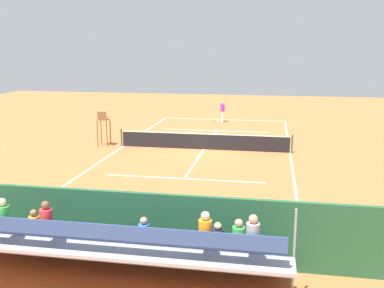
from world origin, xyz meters
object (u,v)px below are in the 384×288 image
at_px(courtside_bench, 220,235).
at_px(tennis_racket, 217,121).
at_px(tennis_player, 222,109).
at_px(tennis_ball_far, 204,128).
at_px(tennis_net, 204,141).
at_px(umpire_chair, 103,125).
at_px(tennis_ball_near, 201,128).
at_px(equipment_bag, 156,244).
at_px(bleacher_stand, 115,247).

xyz_separation_m(courtside_bench, tennis_racket, (2.93, -23.49, -0.54)).
xyz_separation_m(courtside_bench, tennis_player, (2.51, -23.16, 0.46)).
bearing_deg(tennis_ball_far, tennis_net, 98.35).
distance_m(tennis_net, umpire_chair, 6.25).
relative_size(courtside_bench, tennis_ball_near, 27.27).
bearing_deg(equipment_bag, tennis_net, -87.54).
relative_size(bleacher_stand, equipment_bag, 10.07).
relative_size(tennis_net, equipment_bag, 11.44).
distance_m(tennis_net, tennis_ball_near, 6.83).
bearing_deg(bleacher_stand, tennis_racket, -88.95).
distance_m(bleacher_stand, tennis_ball_far, 22.33).
distance_m(umpire_chair, tennis_ball_near, 8.53).
bearing_deg(tennis_ball_far, tennis_racket, -99.99).
xyz_separation_m(tennis_net, tennis_ball_near, (1.21, -6.71, -0.47)).
bearing_deg(tennis_ball_far, equipment_bag, 94.47).
relative_size(courtside_bench, equipment_bag, 2.00).
distance_m(tennis_player, tennis_ball_far, 3.31).
bearing_deg(bleacher_stand, equipment_bag, -105.06).
bearing_deg(tennis_racket, tennis_ball_near, 77.44).
relative_size(tennis_net, bleacher_stand, 1.14).
height_order(courtside_bench, tennis_player, tennis_player).
distance_m(tennis_racket, tennis_ball_near, 3.59).
xyz_separation_m(tennis_net, tennis_racket, (0.43, -10.21, -0.49)).
bearing_deg(courtside_bench, tennis_player, -83.82).
distance_m(umpire_chair, tennis_racket, 11.88).
bearing_deg(tennis_net, tennis_racket, -87.60).
height_order(bleacher_stand, tennis_racket, bleacher_stand).
bearing_deg(tennis_racket, courtside_bench, 97.12).
distance_m(courtside_bench, tennis_racket, 23.67).
height_order(bleacher_stand, tennis_ball_near, bleacher_stand).
relative_size(bleacher_stand, umpire_chair, 4.23).
distance_m(bleacher_stand, tennis_player, 25.28).
xyz_separation_m(bleacher_stand, umpire_chair, (6.24, -15.31, 0.34)).
bearing_deg(tennis_player, umpire_chair, 58.15).
bearing_deg(tennis_player, tennis_racket, -37.47).
distance_m(courtside_bench, equipment_bag, 1.97).
height_order(equipment_bag, tennis_racket, equipment_bag).
xyz_separation_m(umpire_chair, tennis_ball_near, (-4.99, -6.79, -1.28)).
bearing_deg(courtside_bench, tennis_net, -79.31).
bearing_deg(courtside_bench, tennis_ball_near, -79.47).
bearing_deg(courtside_bench, tennis_racket, -82.88).
bearing_deg(tennis_player, equipment_bag, 91.43).
relative_size(umpire_chair, equipment_bag, 2.38).
xyz_separation_m(bleacher_stand, tennis_racket, (0.47, -25.61, -0.96)).
relative_size(courtside_bench, tennis_ball_far, 27.27).
height_order(tennis_player, tennis_ball_far, tennis_player).
bearing_deg(tennis_racket, umpire_chair, 60.73).
bearing_deg(tennis_racket, tennis_ball_far, 80.01).
relative_size(equipment_bag, tennis_player, 0.47).
relative_size(tennis_net, tennis_ball_near, 156.06).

